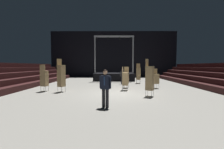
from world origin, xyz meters
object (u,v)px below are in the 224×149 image
Objects in this scene: chair_stack_mid_left at (126,77)px; crew_worker_near_stage at (123,75)px; stage_riser at (114,76)px; man_with_tie at (105,86)px; chair_stack_rear_right at (150,78)px; chair_stack_front_right at (61,75)px; chair_stack_front_left at (138,73)px; chair_stack_mid_right at (44,78)px; chair_stack_rear_left at (156,78)px; chair_stack_mid_centre at (125,79)px.

chair_stack_mid_left is 1.13× the size of crew_worker_near_stage.
stage_riser reaches higher than man_with_tie.
chair_stack_rear_right is (2.69, 2.48, 0.18)m from man_with_tie.
stage_riser is at bearing -175.37° from chair_stack_front_right.
chair_stack_front_right reaches higher than chair_stack_rear_right.
chair_stack_front_left is 9.55m from chair_stack_mid_right.
chair_stack_front_right is 1.49× the size of crew_worker_near_stage.
chair_stack_rear_left is at bearing -170.85° from chair_stack_rear_right.
man_with_tie is at bearing -109.64° from crew_worker_near_stage.
chair_stack_rear_right is (-1.40, -3.27, 0.34)m from chair_stack_rear_left.
chair_stack_mid_right is at bearing -122.50° from stage_riser.
stage_riser is 10.41m from chair_stack_rear_right.
man_with_tie is 0.74× the size of chair_stack_rear_right.
man_with_tie is 9.83m from chair_stack_front_left.
chair_stack_rear_right reaches higher than chair_stack_rear_left.
chair_stack_front_right is 1.32× the size of chair_stack_mid_left.
chair_stack_mid_left reaches higher than man_with_tie.
man_with_tie is 5.32m from chair_stack_front_right.
stage_riser reaches higher than chair_stack_front_right.
man_with_tie is at bearing -92.23° from stage_riser.
chair_stack_mid_left reaches higher than chair_stack_rear_left.
stage_riser reaches higher than crew_worker_near_stage.
chair_stack_front_left is at bearing -85.26° from chair_stack_rear_left.
chair_stack_mid_centre is at bearing -87.30° from man_with_tie.
stage_riser is at bearing 65.47° from chair_stack_mid_right.
man_with_tie reaches higher than crew_worker_near_stage.
man_with_tie is 0.95× the size of chair_stack_mid_centre.
chair_stack_mid_left is 2.57m from chair_stack_rear_left.
stage_riser reaches higher than chair_stack_mid_right.
chair_stack_mid_left is at bearing -97.77° from crew_worker_near_stage.
chair_stack_rear_left is at bearing -57.39° from crew_worker_near_stage.
chair_stack_mid_centre is 3.92m from crew_worker_near_stage.
stage_riser is at bearing -71.60° from chair_stack_rear_left.
chair_stack_front_left is 0.90× the size of chair_stack_front_right.
chair_stack_rear_right reaches higher than chair_stack_mid_centre.
chair_stack_front_right is 4.88m from chair_stack_mid_centre.
chair_stack_front_right reaches higher than chair_stack_mid_left.
chair_stack_mid_right is (-8.09, -5.08, -0.08)m from chair_stack_front_left.
chair_stack_front_right is at bearing 41.23° from chair_stack_front_left.
stage_riser reaches higher than chair_stack_front_left.
chair_stack_mid_centre is 1.10× the size of chair_stack_rear_left.
chair_stack_mid_centre is at bearing 70.49° from chair_stack_front_left.
chair_stack_rear_right is at bearing 30.95° from chair_stack_mid_centre.
stage_riser is 4.34m from chair_stack_front_left.
chair_stack_front_right is 1.04× the size of chair_stack_rear_right.
stage_riser is 7.77m from chair_stack_rear_left.
man_with_tie is 1.07× the size of crew_worker_near_stage.
chair_stack_front_right reaches higher than chair_stack_mid_right.
chair_stack_front_left is 1.34× the size of crew_worker_near_stage.
chair_stack_mid_left is 0.92× the size of chair_stack_mid_right.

